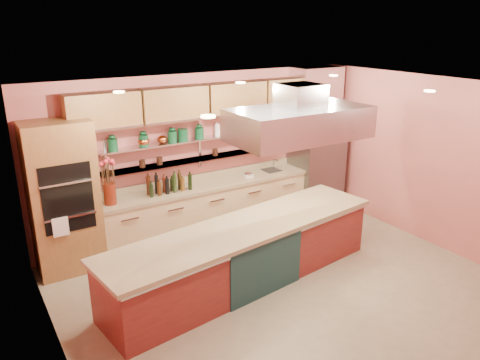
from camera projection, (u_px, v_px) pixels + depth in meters
floor at (285, 288)px, 6.70m from camera, size 6.00×5.00×0.02m
ceiling at (292, 90)px, 5.79m from camera, size 6.00×5.00×0.02m
wall_back at (202, 153)px, 8.26m from camera, size 6.00×0.04×2.80m
wall_front at (456, 279)px, 4.23m from camera, size 6.00×0.04×2.80m
wall_left at (52, 251)px, 4.75m from camera, size 0.04×5.00×2.80m
wall_right at (432, 162)px, 7.74m from camera, size 0.04×5.00×2.80m
oven_stack at (64, 198)px, 6.86m from camera, size 0.95×0.64×2.30m
refrigerator at (316, 158)px, 9.25m from camera, size 0.95×0.72×2.10m
back_counter at (208, 208)px, 8.29m from camera, size 3.84×0.64×0.93m
wall_shelf_lower at (203, 158)px, 8.14m from camera, size 3.60×0.26×0.03m
wall_shelf_upper at (202, 139)px, 8.03m from camera, size 3.60×0.26×0.03m
upper_cabinets at (205, 101)px, 7.81m from camera, size 4.60×0.36×0.55m
range_hood at (299, 123)px, 6.58m from camera, size 2.00×1.00×0.45m
ceiling_downlights at (282, 91)px, 5.96m from camera, size 4.00×2.80×0.02m
island at (245, 254)px, 6.71m from camera, size 4.33×1.47×0.89m
flower_vase at (110, 194)px, 7.18m from camera, size 0.19×0.19×0.34m
oil_bottle_cluster at (170, 185)px, 7.69m from camera, size 0.81×0.25×0.26m
kitchen_scale at (249, 174)px, 8.49m from camera, size 0.17×0.14×0.09m
bar_faucet at (274, 165)px, 8.87m from camera, size 0.04×0.04×0.21m
copper_kettle at (162, 139)px, 7.64m from camera, size 0.20×0.20×0.13m
green_canister at (183, 135)px, 7.81m from camera, size 0.21×0.21×0.20m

